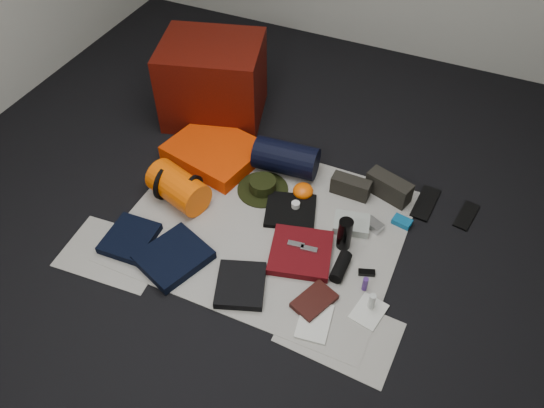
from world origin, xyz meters
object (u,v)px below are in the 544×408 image
at_px(water_bottle, 345,234).
at_px(paperback_book, 314,301).
at_px(navy_duffel, 286,158).
at_px(red_cabinet, 213,81).
at_px(stuff_sack, 178,187).
at_px(sleeping_pad, 215,151).
at_px(compact_camera, 374,225).

xyz_separation_m(water_bottle, paperback_book, (-0.01, -0.43, -0.09)).
bearing_deg(water_bottle, navy_duffel, 140.86).
distance_m(red_cabinet, stuff_sack, 0.92).
bearing_deg(paperback_book, sleeping_pad, 164.64).
bearing_deg(water_bottle, compact_camera, 59.33).
bearing_deg(compact_camera, navy_duffel, -176.32).
xyz_separation_m(water_bottle, compact_camera, (0.12, 0.20, -0.08)).
bearing_deg(navy_duffel, stuff_sack, -138.69).
relative_size(red_cabinet, sleeping_pad, 1.18).
relative_size(compact_camera, paperback_book, 0.49).
bearing_deg(red_cabinet, water_bottle, -48.71).
distance_m(stuff_sack, water_bottle, 1.05).
xyz_separation_m(navy_duffel, compact_camera, (0.67, -0.25, -0.08)).
bearing_deg(navy_duffel, red_cabinet, 148.14).
distance_m(red_cabinet, sleeping_pad, 0.55).
xyz_separation_m(sleeping_pad, water_bottle, (1.04, -0.37, 0.05)).
distance_m(water_bottle, paperback_book, 0.44).
xyz_separation_m(stuff_sack, compact_camera, (1.17, 0.27, -0.09)).
distance_m(navy_duffel, water_bottle, 0.71).
relative_size(water_bottle, compact_camera, 1.85).
height_order(stuff_sack, water_bottle, stuff_sack).
relative_size(red_cabinet, water_bottle, 3.29).
bearing_deg(paperback_book, water_bottle, 110.91).
distance_m(red_cabinet, water_bottle, 1.52).
distance_m(red_cabinet, paperback_book, 1.79).
bearing_deg(sleeping_pad, compact_camera, -8.27).
bearing_deg(stuff_sack, compact_camera, 13.08).
height_order(red_cabinet, paperback_book, red_cabinet).
xyz_separation_m(red_cabinet, compact_camera, (1.39, -0.61, -0.26)).
distance_m(stuff_sack, compact_camera, 1.20).
xyz_separation_m(sleeping_pad, stuff_sack, (-0.01, -0.44, 0.06)).
bearing_deg(sleeping_pad, red_cabinet, 117.54).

